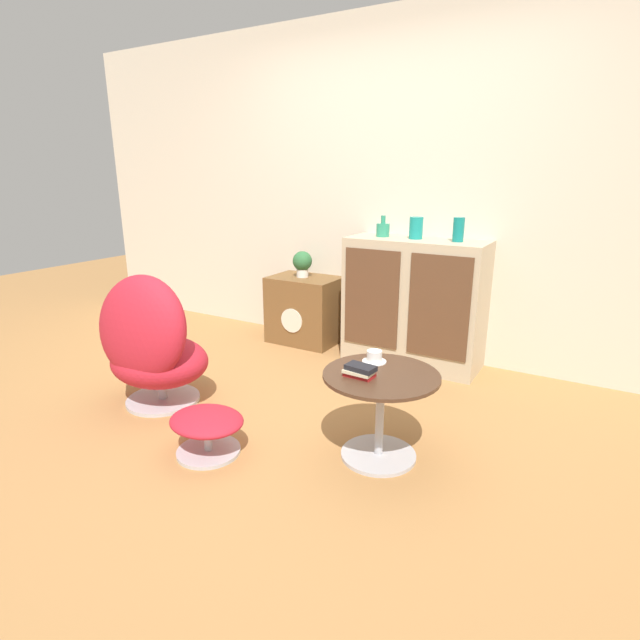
{
  "coord_description": "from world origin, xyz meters",
  "views": [
    {
      "loc": [
        1.57,
        -2.14,
        1.44
      ],
      "look_at": [
        0.06,
        0.44,
        0.55
      ],
      "focal_mm": 28.0,
      "sensor_mm": 36.0,
      "label": 1
    }
  ],
  "objects_px": {
    "sideboard": "(414,303)",
    "egg_chair": "(151,346)",
    "vase_leftmost": "(383,229)",
    "vase_inner_right": "(458,230)",
    "coffee_table": "(380,404)",
    "book_stack": "(360,371)",
    "vase_inner_left": "(416,228)",
    "potted_plant": "(302,263)",
    "ottoman": "(207,426)",
    "teacup": "(374,357)",
    "tv_console": "(305,310)"
  },
  "relations": [
    {
      "from": "coffee_table",
      "to": "potted_plant",
      "type": "bearing_deg",
      "value": 134.09
    },
    {
      "from": "tv_console",
      "to": "vase_leftmost",
      "type": "height_order",
      "value": "vase_leftmost"
    },
    {
      "from": "sideboard",
      "to": "teacup",
      "type": "distance_m",
      "value": 1.27
    },
    {
      "from": "tv_console",
      "to": "book_stack",
      "type": "relative_size",
      "value": 3.69
    },
    {
      "from": "ottoman",
      "to": "teacup",
      "type": "relative_size",
      "value": 3.18
    },
    {
      "from": "sideboard",
      "to": "vase_inner_left",
      "type": "xyz_separation_m",
      "value": [
        -0.02,
        0.0,
        0.56
      ]
    },
    {
      "from": "sideboard",
      "to": "egg_chair",
      "type": "distance_m",
      "value": 1.92
    },
    {
      "from": "vase_leftmost",
      "to": "book_stack",
      "type": "relative_size",
      "value": 1.0
    },
    {
      "from": "vase_inner_left",
      "to": "ottoman",
      "type": "bearing_deg",
      "value": -103.77
    },
    {
      "from": "vase_inner_right",
      "to": "potted_plant",
      "type": "xyz_separation_m",
      "value": [
        -1.31,
        0.01,
        -0.35
      ]
    },
    {
      "from": "tv_console",
      "to": "sideboard",
      "type": "bearing_deg",
      "value": -0.71
    },
    {
      "from": "vase_inner_right",
      "to": "egg_chair",
      "type": "bearing_deg",
      "value": -132.91
    },
    {
      "from": "vase_inner_left",
      "to": "teacup",
      "type": "distance_m",
      "value": 1.39
    },
    {
      "from": "sideboard",
      "to": "tv_console",
      "type": "bearing_deg",
      "value": 179.29
    },
    {
      "from": "coffee_table",
      "to": "egg_chair",
      "type": "bearing_deg",
      "value": -173.64
    },
    {
      "from": "coffee_table",
      "to": "teacup",
      "type": "distance_m",
      "value": 0.25
    },
    {
      "from": "vase_leftmost",
      "to": "vase_inner_right",
      "type": "height_order",
      "value": "vase_inner_right"
    },
    {
      "from": "vase_leftmost",
      "to": "potted_plant",
      "type": "distance_m",
      "value": 0.8
    },
    {
      "from": "vase_inner_right",
      "to": "potted_plant",
      "type": "distance_m",
      "value": 1.35
    },
    {
      "from": "egg_chair",
      "to": "ottoman",
      "type": "distance_m",
      "value": 0.77
    },
    {
      "from": "vase_leftmost",
      "to": "teacup",
      "type": "height_order",
      "value": "vase_leftmost"
    },
    {
      "from": "egg_chair",
      "to": "coffee_table",
      "type": "bearing_deg",
      "value": 6.36
    },
    {
      "from": "vase_inner_right",
      "to": "teacup",
      "type": "height_order",
      "value": "vase_inner_right"
    },
    {
      "from": "egg_chair",
      "to": "potted_plant",
      "type": "bearing_deg",
      "value": 85.17
    },
    {
      "from": "ottoman",
      "to": "coffee_table",
      "type": "relative_size",
      "value": 0.69
    },
    {
      "from": "ottoman",
      "to": "book_stack",
      "type": "relative_size",
      "value": 2.57
    },
    {
      "from": "vase_leftmost",
      "to": "potted_plant",
      "type": "relative_size",
      "value": 0.72
    },
    {
      "from": "book_stack",
      "to": "teacup",
      "type": "bearing_deg",
      "value": 95.65
    },
    {
      "from": "book_stack",
      "to": "potted_plant",
      "type": "bearing_deg",
      "value": 130.6
    },
    {
      "from": "egg_chair",
      "to": "ottoman",
      "type": "bearing_deg",
      "value": -20.99
    },
    {
      "from": "vase_leftmost",
      "to": "sideboard",
      "type": "bearing_deg",
      "value": -0.79
    },
    {
      "from": "coffee_table",
      "to": "teacup",
      "type": "xyz_separation_m",
      "value": [
        -0.1,
        0.13,
        0.19
      ]
    },
    {
      "from": "sideboard",
      "to": "potted_plant",
      "type": "xyz_separation_m",
      "value": [
        -1.01,
        0.01,
        0.22
      ]
    },
    {
      "from": "ottoman",
      "to": "vase_leftmost",
      "type": "xyz_separation_m",
      "value": [
        0.18,
        1.81,
        0.86
      ]
    },
    {
      "from": "coffee_table",
      "to": "tv_console",
      "type": "bearing_deg",
      "value": 133.67
    },
    {
      "from": "coffee_table",
      "to": "vase_inner_left",
      "type": "xyz_separation_m",
      "value": [
        -0.35,
        1.38,
        0.74
      ]
    },
    {
      "from": "vase_inner_right",
      "to": "potted_plant",
      "type": "height_order",
      "value": "vase_inner_right"
    },
    {
      "from": "tv_console",
      "to": "ottoman",
      "type": "xyz_separation_m",
      "value": [
        0.53,
        -1.82,
        -0.13
      ]
    },
    {
      "from": "egg_chair",
      "to": "book_stack",
      "type": "xyz_separation_m",
      "value": [
        1.4,
        0.07,
        0.1
      ]
    },
    {
      "from": "tv_console",
      "to": "teacup",
      "type": "xyz_separation_m",
      "value": [
        1.23,
        -1.26,
        0.21
      ]
    },
    {
      "from": "coffee_table",
      "to": "vase_leftmost",
      "type": "height_order",
      "value": "vase_leftmost"
    },
    {
      "from": "ottoman",
      "to": "vase_inner_right",
      "type": "height_order",
      "value": "vase_inner_right"
    },
    {
      "from": "sideboard",
      "to": "vase_leftmost",
      "type": "xyz_separation_m",
      "value": [
        -0.28,
        0.0,
        0.54
      ]
    },
    {
      "from": "teacup",
      "to": "potted_plant",
      "type": "bearing_deg",
      "value": 134.73
    },
    {
      "from": "egg_chair",
      "to": "coffee_table",
      "type": "xyz_separation_m",
      "value": [
        1.48,
        0.16,
        -0.1
      ]
    },
    {
      "from": "vase_inner_right",
      "to": "teacup",
      "type": "relative_size",
      "value": 1.31
    },
    {
      "from": "tv_console",
      "to": "potted_plant",
      "type": "height_order",
      "value": "potted_plant"
    },
    {
      "from": "vase_inner_left",
      "to": "vase_inner_right",
      "type": "xyz_separation_m",
      "value": [
        0.31,
        0.0,
        0.01
      ]
    },
    {
      "from": "coffee_table",
      "to": "book_stack",
      "type": "height_order",
      "value": "book_stack"
    },
    {
      "from": "coffee_table",
      "to": "ottoman",
      "type": "bearing_deg",
      "value": -151.78
    }
  ]
}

